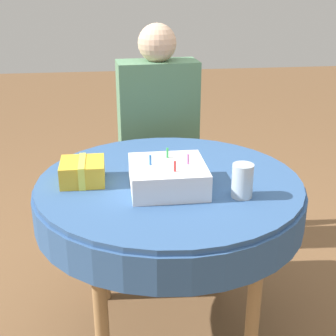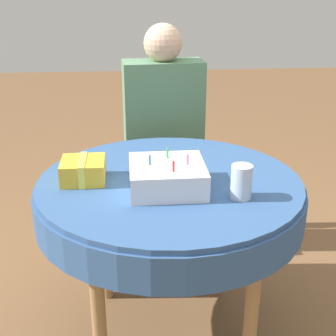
{
  "view_description": "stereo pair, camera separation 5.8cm",
  "coord_description": "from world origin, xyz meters",
  "px_view_note": "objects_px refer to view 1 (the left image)",
  "views": [
    {
      "loc": [
        -0.2,
        -1.56,
        1.39
      ],
      "look_at": [
        -0.01,
        -0.02,
        0.76
      ],
      "focal_mm": 50.0,
      "sensor_mm": 36.0,
      "label": 1
    },
    {
      "loc": [
        -0.14,
        -1.57,
        1.39
      ],
      "look_at": [
        -0.01,
        -0.02,
        0.76
      ],
      "focal_mm": 50.0,
      "sensor_mm": 36.0,
      "label": 2
    }
  ],
  "objects_px": {
    "chair": "(156,155)",
    "gift_box": "(83,172)",
    "drinking_glass": "(242,181)",
    "birthday_cake": "(168,176)",
    "person": "(158,122)"
  },
  "relations": [
    {
      "from": "person",
      "to": "birthday_cake",
      "type": "relative_size",
      "value": 4.59
    },
    {
      "from": "drinking_glass",
      "to": "gift_box",
      "type": "distance_m",
      "value": 0.57
    },
    {
      "from": "drinking_glass",
      "to": "gift_box",
      "type": "bearing_deg",
      "value": 160.21
    },
    {
      "from": "chair",
      "to": "drinking_glass",
      "type": "bearing_deg",
      "value": -82.5
    },
    {
      "from": "person",
      "to": "gift_box",
      "type": "xyz_separation_m",
      "value": [
        -0.35,
        -0.69,
        0.03
      ]
    },
    {
      "from": "birthday_cake",
      "to": "gift_box",
      "type": "distance_m",
      "value": 0.31
    },
    {
      "from": "drinking_glass",
      "to": "chair",
      "type": "bearing_deg",
      "value": 101.28
    },
    {
      "from": "person",
      "to": "drinking_glass",
      "type": "relative_size",
      "value": 10.26
    },
    {
      "from": "gift_box",
      "to": "drinking_glass",
      "type": "bearing_deg",
      "value": -19.79
    },
    {
      "from": "chair",
      "to": "person",
      "type": "distance_m",
      "value": 0.23
    },
    {
      "from": "chair",
      "to": "birthday_cake",
      "type": "distance_m",
      "value": 0.91
    },
    {
      "from": "chair",
      "to": "gift_box",
      "type": "height_order",
      "value": "chair"
    },
    {
      "from": "person",
      "to": "gift_box",
      "type": "height_order",
      "value": "person"
    },
    {
      "from": "chair",
      "to": "drinking_glass",
      "type": "height_order",
      "value": "chair"
    },
    {
      "from": "chair",
      "to": "person",
      "type": "relative_size",
      "value": 0.78
    }
  ]
}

